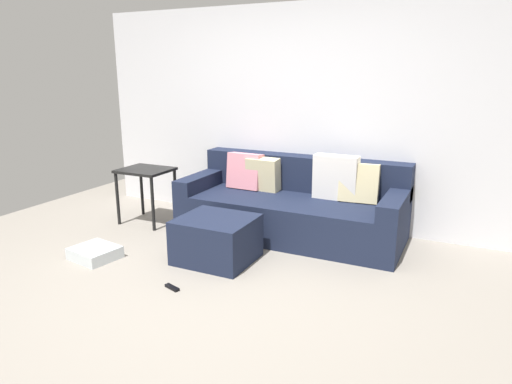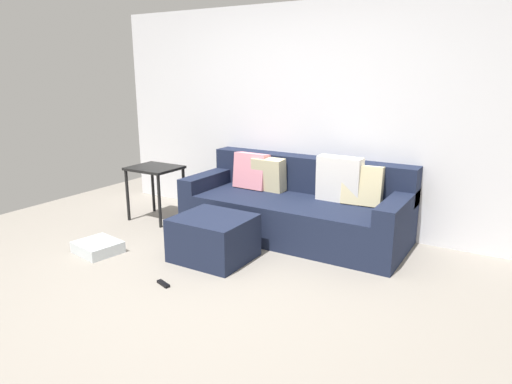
{
  "view_description": "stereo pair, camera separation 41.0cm",
  "coord_description": "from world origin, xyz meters",
  "px_view_note": "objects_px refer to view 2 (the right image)",
  "views": [
    {
      "loc": [
        1.89,
        -2.75,
        1.72
      ],
      "look_at": [
        0.02,
        1.13,
        0.57
      ],
      "focal_mm": 32.0,
      "sensor_mm": 36.0,
      "label": 1
    },
    {
      "loc": [
        2.25,
        -2.56,
        1.72
      ],
      "look_at": [
        0.02,
        1.13,
        0.57
      ],
      "focal_mm": 32.0,
      "sensor_mm": 36.0,
      "label": 2
    }
  ],
  "objects_px": {
    "couch_sectional": "(297,206)",
    "side_table": "(155,175)",
    "remote_near_ottoman": "(163,284)",
    "storage_bin": "(98,247)",
    "ottoman": "(214,238)"
  },
  "relations": [
    {
      "from": "couch_sectional",
      "to": "remote_near_ottoman",
      "type": "distance_m",
      "value": 1.74
    },
    {
      "from": "couch_sectional",
      "to": "side_table",
      "type": "distance_m",
      "value": 1.72
    },
    {
      "from": "side_table",
      "to": "couch_sectional",
      "type": "bearing_deg",
      "value": 12.53
    },
    {
      "from": "storage_bin",
      "to": "couch_sectional",
      "type": "bearing_deg",
      "value": 45.52
    },
    {
      "from": "side_table",
      "to": "remote_near_ottoman",
      "type": "xyz_separation_m",
      "value": [
        1.27,
        -1.29,
        -0.52
      ]
    },
    {
      "from": "side_table",
      "to": "remote_near_ottoman",
      "type": "bearing_deg",
      "value": -45.49
    },
    {
      "from": "ottoman",
      "to": "storage_bin",
      "type": "relative_size",
      "value": 1.67
    },
    {
      "from": "side_table",
      "to": "remote_near_ottoman",
      "type": "height_order",
      "value": "side_table"
    },
    {
      "from": "couch_sectional",
      "to": "ottoman",
      "type": "xyz_separation_m",
      "value": [
        -0.38,
        -0.99,
        -0.11
      ]
    },
    {
      "from": "storage_bin",
      "to": "side_table",
      "type": "distance_m",
      "value": 1.21
    },
    {
      "from": "remote_near_ottoman",
      "to": "side_table",
      "type": "bearing_deg",
      "value": 152.55
    },
    {
      "from": "ottoman",
      "to": "side_table",
      "type": "height_order",
      "value": "side_table"
    },
    {
      "from": "couch_sectional",
      "to": "remote_near_ottoman",
      "type": "bearing_deg",
      "value": -103.73
    },
    {
      "from": "couch_sectional",
      "to": "side_table",
      "type": "xyz_separation_m",
      "value": [
        -1.67,
        -0.37,
        0.21
      ]
    },
    {
      "from": "storage_bin",
      "to": "ottoman",
      "type": "bearing_deg",
      "value": 23.96
    }
  ]
}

